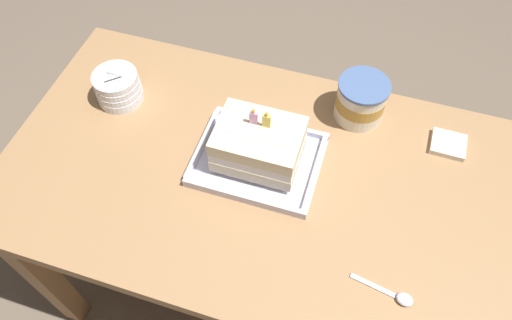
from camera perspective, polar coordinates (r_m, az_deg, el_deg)
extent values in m
plane|color=#6B5B4C|center=(1.79, -0.11, -14.06)|extent=(8.00, 8.00, 0.00)
cube|color=#9E754C|center=(1.16, -0.17, -1.96)|extent=(1.22, 0.70, 0.04)
cube|color=#9E754C|center=(1.56, -23.89, -12.43)|extent=(0.06, 0.06, 0.68)
cube|color=#9E754C|center=(1.77, -14.46, 4.01)|extent=(0.06, 0.06, 0.68)
cube|color=#9E754C|center=(1.64, 21.85, -5.20)|extent=(0.06, 0.06, 0.68)
cube|color=silver|center=(1.16, 0.17, -0.11)|extent=(0.29, 0.24, 0.01)
cube|color=silver|center=(1.09, -1.61, -4.41)|extent=(0.29, 0.01, 0.02)
cube|color=silver|center=(1.22, 1.77, 4.40)|extent=(0.29, 0.01, 0.02)
cube|color=silver|center=(1.18, -6.38, 1.92)|extent=(0.01, 0.21, 0.02)
cube|color=silver|center=(1.13, 7.00, -1.54)|extent=(0.01, 0.21, 0.02)
cube|color=beige|center=(1.13, 0.17, 0.97)|extent=(0.20, 0.15, 0.03)
cube|color=white|center=(1.10, 0.18, 1.91)|extent=(0.19, 0.15, 0.03)
cube|color=beige|center=(1.08, 0.18, 2.91)|extent=(0.20, 0.15, 0.03)
cube|color=white|center=(1.06, 0.01, 3.08)|extent=(0.15, 0.03, 0.00)
cube|color=#E099C6|center=(1.07, -0.28, 5.01)|extent=(0.02, 0.01, 0.04)
ellipsoid|color=yellow|center=(1.05, -0.29, 5.83)|extent=(0.01, 0.01, 0.01)
cube|color=#EFC64C|center=(1.06, 1.27, 4.63)|extent=(0.02, 0.01, 0.04)
ellipsoid|color=yellow|center=(1.04, 1.29, 5.45)|extent=(0.01, 0.01, 0.01)
cylinder|color=white|center=(1.33, -15.78, 7.49)|extent=(0.12, 0.12, 0.03)
cylinder|color=white|center=(1.32, -15.96, 8.04)|extent=(0.12, 0.12, 0.03)
cylinder|color=white|center=(1.30, -16.15, 8.60)|extent=(0.12, 0.12, 0.03)
cylinder|color=white|center=(1.29, -16.35, 9.17)|extent=(0.12, 0.12, 0.03)
cylinder|color=silver|center=(1.26, -16.14, 9.67)|extent=(0.03, 0.05, 0.06)
cylinder|color=silver|center=(1.24, 12.27, 6.83)|extent=(0.12, 0.12, 0.10)
cylinder|color=#B78938|center=(1.24, 12.31, 6.99)|extent=(0.12, 0.12, 0.04)
cylinder|color=#4B6699|center=(1.20, 12.75, 8.61)|extent=(0.13, 0.13, 0.01)
ellipsoid|color=silver|center=(1.05, 17.20, -15.50)|extent=(0.04, 0.03, 0.01)
cube|color=silver|center=(1.05, 13.67, -14.24)|extent=(0.10, 0.03, 0.00)
cube|color=silver|center=(1.28, 21.82, 1.74)|extent=(0.08, 0.08, 0.01)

